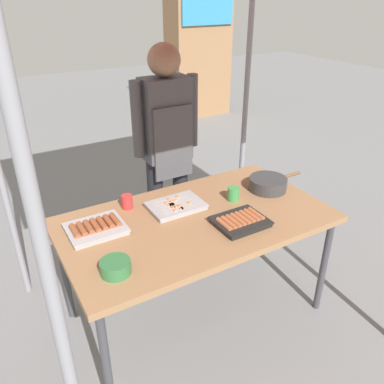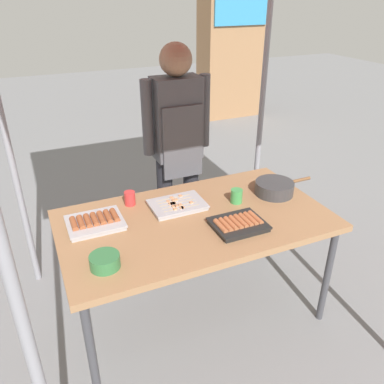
# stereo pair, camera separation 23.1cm
# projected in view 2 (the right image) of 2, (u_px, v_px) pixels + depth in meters

# --- Properties ---
(ground_plane) EXTENTS (18.00, 18.00, 0.00)m
(ground_plane) POSITION_uv_depth(u_px,v_px,m) (195.00, 311.00, 2.69)
(ground_plane) COLOR slate
(stall_table) EXTENTS (1.60, 0.90, 0.75)m
(stall_table) POSITION_uv_depth(u_px,v_px,m) (195.00, 225.00, 2.36)
(stall_table) COLOR #9E724C
(stall_table) RESTS_ON ground
(tray_grilled_sausages) EXTENTS (0.30, 0.25, 0.05)m
(tray_grilled_sausages) POSITION_uv_depth(u_px,v_px,m) (238.00, 224.00, 2.24)
(tray_grilled_sausages) COLOR black
(tray_grilled_sausages) RESTS_ON stall_table
(tray_meat_skewers) EXTENTS (0.34, 0.24, 0.04)m
(tray_meat_skewers) POSITION_uv_depth(u_px,v_px,m) (177.00, 205.00, 2.44)
(tray_meat_skewers) COLOR #ADADB2
(tray_meat_skewers) RESTS_ON stall_table
(tray_pork_links) EXTENTS (0.32, 0.26, 0.06)m
(tray_pork_links) POSITION_uv_depth(u_px,v_px,m) (95.00, 222.00, 2.25)
(tray_pork_links) COLOR #ADADB2
(tray_pork_links) RESTS_ON stall_table
(cooking_wok) EXTENTS (0.41, 0.25, 0.09)m
(cooking_wok) POSITION_uv_depth(u_px,v_px,m) (275.00, 187.00, 2.59)
(cooking_wok) COLOR #38383A
(cooking_wok) RESTS_ON stall_table
(condiment_bowl) EXTENTS (0.15, 0.15, 0.07)m
(condiment_bowl) POSITION_uv_depth(u_px,v_px,m) (105.00, 261.00, 1.91)
(condiment_bowl) COLOR #33723F
(condiment_bowl) RESTS_ON stall_table
(drink_cup_near_edge) EXTENTS (0.07, 0.07, 0.09)m
(drink_cup_near_edge) POSITION_uv_depth(u_px,v_px,m) (130.00, 198.00, 2.46)
(drink_cup_near_edge) COLOR red
(drink_cup_near_edge) RESTS_ON stall_table
(drink_cup_by_wok) EXTENTS (0.07, 0.07, 0.09)m
(drink_cup_by_wok) POSITION_uv_depth(u_px,v_px,m) (236.00, 196.00, 2.49)
(drink_cup_by_wok) COLOR #3F994C
(drink_cup_by_wok) RESTS_ON stall_table
(vendor_woman) EXTENTS (0.52, 0.23, 1.66)m
(vendor_woman) POSITION_uv_depth(u_px,v_px,m) (177.00, 138.00, 2.88)
(vendor_woman) COLOR black
(vendor_woman) RESTS_ON ground
(neighbor_stall_right) EXTENTS (1.00, 0.55, 2.05)m
(neighbor_stall_right) POSITION_uv_depth(u_px,v_px,m) (231.00, 52.00, 6.38)
(neighbor_stall_right) COLOR #9E724C
(neighbor_stall_right) RESTS_ON ground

